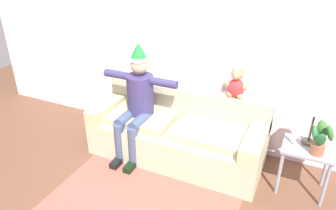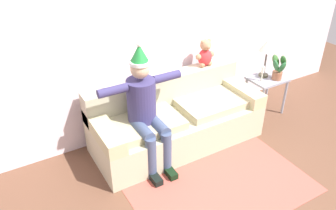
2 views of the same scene
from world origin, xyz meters
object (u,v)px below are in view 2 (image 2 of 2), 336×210
at_px(table_lamp, 268,47).
at_px(candle_tall, 263,71).
at_px(couch, 175,119).
at_px(person_seated, 145,107).
at_px(teddy_bear, 205,54).
at_px(side_table, 267,84).
at_px(potted_plant, 278,68).

distance_m(table_lamp, candle_tall, 0.35).
height_order(couch, person_seated, person_seated).
height_order(person_seated, teddy_bear, person_seated).
distance_m(couch, person_seated, 0.69).
xyz_separation_m(side_table, table_lamp, (-0.01, 0.08, 0.56)).
bearing_deg(table_lamp, couch, -178.79).
bearing_deg(side_table, couch, 178.12).
xyz_separation_m(table_lamp, candle_tall, (-0.14, -0.10, -0.30)).
xyz_separation_m(couch, teddy_bear, (0.63, 0.28, 0.69)).
bearing_deg(potted_plant, teddy_bear, 157.44).
bearing_deg(table_lamp, side_table, -83.63).
distance_m(person_seated, candle_tall, 1.91).
distance_m(couch, potted_plant, 1.69).
relative_size(person_seated, candle_tall, 6.67).
xyz_separation_m(person_seated, teddy_bear, (1.14, 0.44, 0.25)).
relative_size(person_seated, teddy_bear, 4.01).
bearing_deg(candle_tall, side_table, 7.78).
relative_size(person_seated, table_lamp, 2.67).
bearing_deg(potted_plant, table_lamp, 119.05).
height_order(potted_plant, candle_tall, potted_plant).
height_order(teddy_bear, table_lamp, teddy_bear).
relative_size(potted_plant, candle_tall, 1.63).
distance_m(teddy_bear, table_lamp, 0.94).
relative_size(teddy_bear, candle_tall, 1.67).
relative_size(couch, side_table, 3.80).
bearing_deg(couch, table_lamp, 1.21).
xyz_separation_m(teddy_bear, potted_plant, (1.00, -0.42, -0.27)).
height_order(person_seated, candle_tall, person_seated).
height_order(person_seated, table_lamp, person_seated).
relative_size(teddy_bear, side_table, 0.66).
xyz_separation_m(potted_plant, candle_tall, (-0.23, 0.07, -0.03)).
distance_m(person_seated, table_lamp, 2.07).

